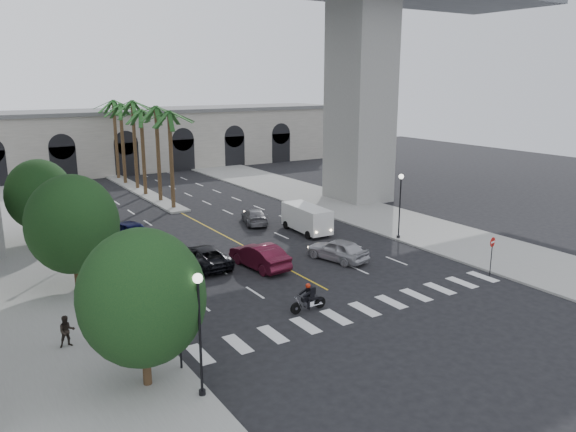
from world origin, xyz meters
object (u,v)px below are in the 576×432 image
object	(u,v)px
car_c	(203,256)
do_not_enter_sign	(492,248)
pedestrian_b	(67,331)
car_a	(338,250)
car_b	(259,256)
lamp_post_right	(400,201)
traffic_signal_near	(179,319)
motorcycle_rider	(309,298)
pedestrian_a	(107,327)
lamp_post_left_near	(200,325)
car_e	(127,230)
car_d	(255,216)
traffic_signal_far	(149,290)
lamp_post_left_far	(79,217)
cargo_van	(307,218)

from	to	relation	value
car_c	do_not_enter_sign	distance (m)	19.26
car_c	pedestrian_b	size ratio (longest dim) A/B	3.45
car_a	car_b	size ratio (longest dim) A/B	0.90
lamp_post_right	car_a	world-z (taller)	lamp_post_right
traffic_signal_near	motorcycle_rider	bearing A→B (deg)	16.25
pedestrian_a	lamp_post_right	bearing A→B (deg)	-16.76
lamp_post_left_near	lamp_post_right	distance (m)	26.25
lamp_post_left_near	car_e	distance (m)	24.89
pedestrian_b	car_a	bearing A→B (deg)	13.48
car_d	pedestrian_b	xyz separation A→B (m)	(-19.19, -16.33, 0.26)
pedestrian_a	traffic_signal_near	bearing A→B (deg)	-94.38
traffic_signal_far	car_d	bearing A→B (deg)	48.18
lamp_post_right	pedestrian_a	xyz separation A→B (m)	(-24.79, -6.35, -2.23)
lamp_post_left_far	motorcycle_rider	bearing A→B (deg)	-61.63
lamp_post_right	pedestrian_b	xyz separation A→B (m)	(-26.53, -5.66, -2.29)
lamp_post_left_near	car_a	world-z (taller)	lamp_post_left_near
lamp_post_left_near	car_c	size ratio (longest dim) A/B	0.99
car_a	do_not_enter_sign	world-z (taller)	do_not_enter_sign
pedestrian_a	do_not_enter_sign	xyz separation A→B (m)	(23.89, -3.29, 0.93)
car_b	lamp_post_left_near	bearing A→B (deg)	46.82
lamp_post_left_near	car_d	size ratio (longest dim) A/B	1.16
lamp_post_left_near	lamp_post_left_far	distance (m)	21.00
lamp_post_left_near	pedestrian_b	xyz separation A→B (m)	(-3.73, 7.34, -2.29)
car_e	pedestrian_a	bearing A→B (deg)	53.97
traffic_signal_far	do_not_enter_sign	distance (m)	22.03
traffic_signal_near	car_e	world-z (taller)	traffic_signal_near
traffic_signal_far	pedestrian_a	bearing A→B (deg)	175.78
car_b	car_a	bearing A→B (deg)	158.69
motorcycle_rider	do_not_enter_sign	bearing A→B (deg)	-6.28
traffic_signal_near	motorcycle_rider	xyz separation A→B (m)	(8.55, 2.49, -1.77)
cargo_van	pedestrian_b	size ratio (longest dim) A/B	3.45
car_a	car_d	bearing A→B (deg)	-105.11
cargo_van	pedestrian_a	size ratio (longest dim) A/B	3.20
traffic_signal_far	traffic_signal_near	bearing A→B (deg)	-90.00
car_c	do_not_enter_sign	xyz separation A→B (m)	(15.19, -11.77, 1.17)
motorcycle_rider	pedestrian_a	size ratio (longest dim) A/B	1.35
traffic_signal_far	pedestrian_b	bearing A→B (deg)	167.63
car_d	pedestrian_a	distance (m)	24.37
motorcycle_rider	pedestrian_a	world-z (taller)	pedestrian_a
car_d	car_b	bearing A→B (deg)	81.85
motorcycle_rider	car_c	xyz separation A→B (m)	(-1.94, 10.14, 0.01)
traffic_signal_far	cargo_van	size ratio (longest dim) A/B	0.68
motorcycle_rider	car_b	xyz separation A→B (m)	(1.25, 7.90, 0.10)
lamp_post_right	car_c	world-z (taller)	lamp_post_right
lamp_post_left_near	motorcycle_rider	xyz separation A→B (m)	(8.65, 4.99, -2.48)
traffic_signal_near	cargo_van	bearing A→B (deg)	42.55
car_a	car_e	world-z (taller)	car_e
lamp_post_left_far	pedestrian_a	bearing A→B (deg)	-97.91
lamp_post_left_far	traffic_signal_near	distance (m)	18.51
car_d	car_e	world-z (taller)	car_e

